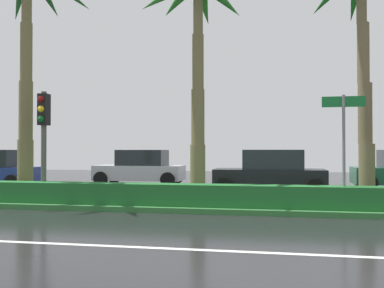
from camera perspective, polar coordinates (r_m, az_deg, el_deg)
The scene contains 9 objects.
ground_plane at distance 14.37m, azimuth 10.90°, elevation -7.80°, with size 90.00×42.00×0.10m, color black.
near_lane_divider_stripe at distance 7.46m, azimuth 11.06°, elevation -13.91°, with size 81.00×0.14×0.01m, color white.
median_strip at distance 13.36m, azimuth 10.91°, elevation -7.79°, with size 85.50×4.00×0.15m, color #2D6B33.
median_hedge at distance 11.93m, azimuth 10.93°, elevation -6.81°, with size 76.50×0.70×0.60m.
palm_tree_centre_left at distance 14.14m, azimuth 0.73°, elevation 17.60°, with size 3.92×3.91×7.42m.
traffic_signal_median_left at distance 13.97m, azimuth -18.95°, elevation 2.31°, with size 0.28×0.43×3.34m.
street_name_sign at distance 12.00m, azimuth 19.34°, elevation 1.05°, with size 1.10×0.08×3.00m.
car_in_traffic_second at distance 21.47m, azimuth -6.80°, elevation -3.17°, with size 4.30×2.02×1.72m.
car_in_traffic_third at distance 17.35m, azimuth 10.28°, elevation -3.71°, with size 4.30×2.02×1.72m.
Camera 1 is at (-0.04, -5.26, 1.69)m, focal length 40.53 mm.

